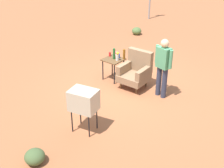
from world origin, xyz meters
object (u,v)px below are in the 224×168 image
(bottle_wine_green, at_px, (114,54))
(soda_can_red, at_px, (110,54))
(armchair, at_px, (136,71))
(bottle_tall_amber, at_px, (124,54))
(flower_vase, at_px, (117,56))
(side_table, at_px, (113,62))
(tv_on_stand, at_px, (84,101))
(person_standing, at_px, (163,65))
(soda_can_blue, at_px, (119,56))

(bottle_wine_green, height_order, soda_can_red, bottle_wine_green)
(armchair, xyz_separation_m, bottle_tall_amber, (-0.55, 0.16, 0.32))
(flower_vase, bearing_deg, side_table, -178.76)
(armchair, relative_size, side_table, 1.59)
(tv_on_stand, xyz_separation_m, soda_can_red, (-1.36, 2.52, -0.05))
(soda_can_red, bearing_deg, person_standing, -2.09)
(person_standing, bearing_deg, side_table, -178.49)
(soda_can_red, bearing_deg, bottle_wine_green, -18.94)
(side_table, height_order, soda_can_blue, soda_can_blue)
(soda_can_red, distance_m, bottle_tall_amber, 0.48)
(person_standing, relative_size, soda_can_red, 13.44)
(bottle_wine_green, xyz_separation_m, soda_can_red, (-0.23, 0.08, -0.10))
(tv_on_stand, bearing_deg, armchair, 97.98)
(flower_vase, bearing_deg, armchair, 5.35)
(side_table, height_order, soda_can_red, soda_can_red)
(soda_can_red, height_order, flower_vase, flower_vase)
(armchair, xyz_separation_m, flower_vase, (-0.64, -0.06, 0.32))
(bottle_wine_green, bearing_deg, armchair, 2.12)
(bottle_wine_green, bearing_deg, bottle_tall_amber, 39.44)
(bottle_tall_amber, xyz_separation_m, flower_vase, (-0.09, -0.22, -0.00))
(person_standing, bearing_deg, bottle_tall_amber, 172.79)
(soda_can_blue, bearing_deg, bottle_tall_amber, 12.32)
(side_table, relative_size, soda_can_blue, 5.46)
(side_table, xyz_separation_m, bottle_tall_amber, (0.23, 0.22, 0.25))
(side_table, height_order, person_standing, person_standing)
(side_table, xyz_separation_m, person_standing, (1.65, 0.04, 0.37))
(bottle_wine_green, xyz_separation_m, flower_vase, (0.14, -0.03, -0.01))
(bottle_wine_green, distance_m, soda_can_red, 0.26)
(tv_on_stand, distance_m, bottle_tall_amber, 2.78)
(person_standing, height_order, soda_can_blue, person_standing)
(tv_on_stand, xyz_separation_m, person_standing, (0.52, 2.45, 0.16))
(soda_can_red, bearing_deg, side_table, -26.27)
(armchair, bearing_deg, bottle_wine_green, -177.88)
(soda_can_blue, bearing_deg, armchair, -9.68)
(armchair, height_order, soda_can_blue, armchair)
(person_standing, height_order, bottle_wine_green, person_standing)
(side_table, bearing_deg, armchair, 4.59)
(armchair, xyz_separation_m, bottle_wine_green, (-0.78, -0.03, 0.33))
(armchair, bearing_deg, side_table, -175.41)
(soda_can_blue, bearing_deg, flower_vase, -65.26)
(soda_can_red, relative_size, bottle_tall_amber, 0.41)
(flower_vase, bearing_deg, bottle_tall_amber, 68.76)
(side_table, distance_m, tv_on_stand, 2.67)
(tv_on_stand, relative_size, bottle_wine_green, 3.22)
(person_standing, xyz_separation_m, soda_can_blue, (-1.59, 0.14, -0.21))
(person_standing, height_order, flower_vase, person_standing)
(side_table, bearing_deg, soda_can_red, 153.73)
(side_table, relative_size, soda_can_red, 5.46)
(tv_on_stand, distance_m, soda_can_blue, 2.81)
(soda_can_blue, xyz_separation_m, flower_vase, (0.08, -0.18, 0.09))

